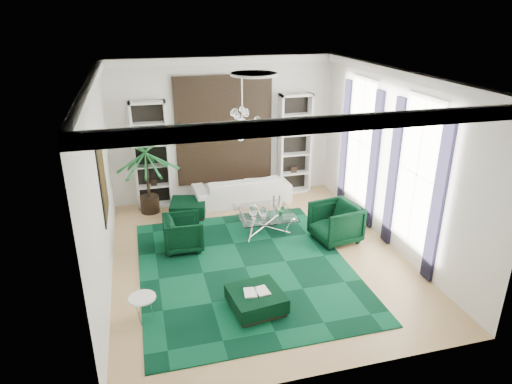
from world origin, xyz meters
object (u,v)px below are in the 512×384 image
object	(u,v)px
palm	(146,164)
armchair_right	(335,223)
ottoman_side	(188,208)
ottoman_front	(256,301)
sofa	(242,189)
side_table	(143,309)
coffee_table	(264,221)
armchair_left	(183,233)

from	to	relation	value
palm	armchair_right	bearing A→B (deg)	-33.73
ottoman_side	ottoman_front	world-z (taller)	ottoman_side
sofa	palm	distance (m)	2.61
armchair_right	ottoman_front	bearing A→B (deg)	-58.90
ottoman_front	ottoman_side	bearing A→B (deg)	98.93
armchair_right	palm	xyz separation A→B (m)	(-3.98, 2.66, 0.87)
ottoman_side	palm	bearing A→B (deg)	153.20
ottoman_side	side_table	bearing A→B (deg)	-107.44
armchair_right	palm	bearing A→B (deg)	-132.91
sofa	ottoman_front	size ratio (longest dim) A/B	2.89
coffee_table	ottoman_front	distance (m)	3.11
ottoman_front	palm	world-z (taller)	palm
armchair_right	side_table	size ratio (longest dim) A/B	2.11
sofa	armchair_right	bearing A→B (deg)	117.77
sofa	coffee_table	size ratio (longest dim) A/B	1.95
armchair_left	sofa	bearing A→B (deg)	-39.10
sofa	ottoman_side	xyz separation A→B (m)	(-1.50, -0.47, -0.18)
armchair_left	armchair_right	world-z (taller)	armchair_right
side_table	armchair_left	bearing A→B (deg)	67.69
side_table	ottoman_front	bearing A→B (deg)	-6.44
ottoman_side	side_table	world-z (taller)	side_table
ottoman_side	palm	xyz separation A→B (m)	(-0.93, 0.47, 1.12)
ottoman_side	sofa	bearing A→B (deg)	17.28
sofa	armchair_right	world-z (taller)	armchair_right
ottoman_front	sofa	bearing A→B (deg)	79.81
sofa	palm	bearing A→B (deg)	-2.53
sofa	ottoman_front	world-z (taller)	sofa
armchair_right	side_table	bearing A→B (deg)	-76.41
armchair_left	ottoman_front	bearing A→B (deg)	-157.95
side_table	palm	xyz separation A→B (m)	(0.32, 4.47, 1.09)
ottoman_front	palm	distance (m)	5.08
armchair_right	coffee_table	xyz separation A→B (m)	(-1.40, 0.92, -0.22)
ottoman_side	palm	size ratio (longest dim) A/B	0.33
ottoman_side	palm	world-z (taller)	palm
armchair_left	coffee_table	bearing A→B (deg)	-76.89
sofa	ottoman_side	world-z (taller)	sofa
armchair_left	ottoman_side	distance (m)	1.74
palm	side_table	bearing A→B (deg)	-94.15
armchair_left	ottoman_side	world-z (taller)	armchair_left
coffee_table	side_table	world-z (taller)	coffee_table
armchair_right	ottoman_side	bearing A→B (deg)	-134.83
armchair_right	side_table	xyz separation A→B (m)	(-4.31, -1.81, -0.22)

